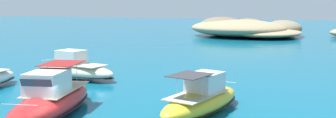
{
  "coord_description": "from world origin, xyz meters",
  "views": [
    {
      "loc": [
        14.65,
        -17.89,
        7.51
      ],
      "look_at": [
        0.2,
        16.35,
        2.28
      ],
      "focal_mm": 40.31,
      "sensor_mm": 36.0,
      "label": 1
    }
  ],
  "objects": [
    {
      "name": "islet_large",
      "position": [
        -4.44,
        77.3,
        1.91
      ],
      "size": [
        33.84,
        31.54,
        4.79
      ],
      "color": "#9E8966",
      "rests_on": "ground"
    },
    {
      "name": "motorboat_red",
      "position": [
        -2.57,
        2.27,
        1.08
      ],
      "size": [
        5.93,
        11.34,
        3.4
      ],
      "color": "red",
      "rests_on": "ground"
    },
    {
      "name": "motorboat_yellow",
      "position": [
        6.77,
        6.93,
        0.95
      ],
      "size": [
        4.68,
        9.97,
        3.01
      ],
      "color": "yellow",
      "rests_on": "ground"
    },
    {
      "name": "motorboat_cream",
      "position": [
        -9.33,
        13.97,
        0.99
      ],
      "size": [
        10.4,
        4.35,
        2.97
      ],
      "color": "beige",
      "rests_on": "ground"
    }
  ]
}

